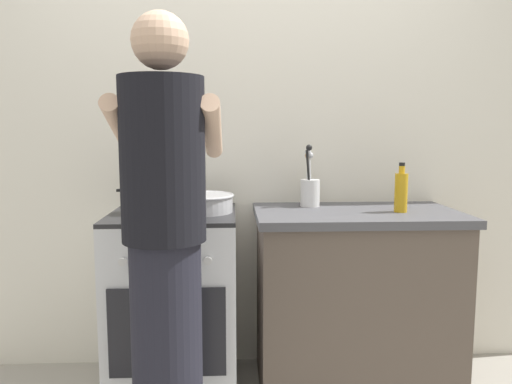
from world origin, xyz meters
TOP-DOWN VIEW (x-y plane):
  - back_wall at (0.20, 0.50)m, footprint 3.20×0.10m
  - countertop at (0.55, 0.15)m, footprint 1.00×0.60m
  - stove_range at (-0.35, 0.15)m, footprint 0.60×0.62m
  - pot at (-0.49, 0.13)m, footprint 0.24×0.18m
  - mixing_bowl at (-0.21, 0.15)m, footprint 0.31×0.31m
  - utensil_crock at (0.34, 0.30)m, footprint 0.10×0.10m
  - oil_bottle at (0.75, 0.10)m, footprint 0.06×0.06m
  - person at (-0.31, -0.46)m, footprint 0.41×0.50m

SIDE VIEW (x-z plane):
  - stove_range at x=-0.35m, z-range 0.00..0.90m
  - countertop at x=0.55m, z-range 0.00..0.90m
  - person at x=-0.31m, z-range 0.01..1.71m
  - mixing_bowl at x=-0.21m, z-range 0.90..0.99m
  - pot at x=-0.49m, z-range 0.90..1.02m
  - utensil_crock at x=0.34m, z-range 0.83..1.15m
  - oil_bottle at x=0.75m, z-range 0.88..1.12m
  - back_wall at x=0.20m, z-range 0.00..2.50m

